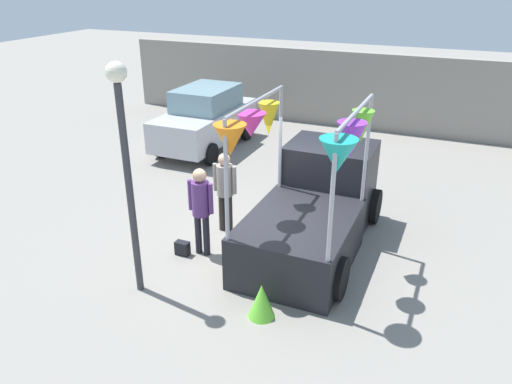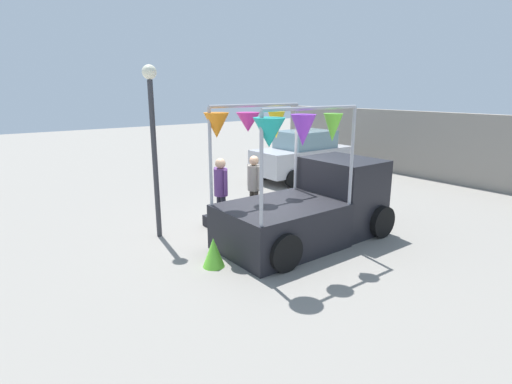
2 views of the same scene
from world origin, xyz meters
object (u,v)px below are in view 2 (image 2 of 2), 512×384
person_customer (221,186)px  handbag (208,221)px  folded_kite_bundle_lime (213,252)px  parked_car (303,155)px  vendor_truck (313,202)px  street_lamp (153,128)px  person_vendor (254,182)px

person_customer → handbag: size_ratio=6.44×
handbag → folded_kite_bundle_lime: 2.46m
folded_kite_bundle_lime → handbag: bearing=152.2°
parked_car → folded_kite_bundle_lime: bearing=-55.5°
vendor_truck → person_customer: vendor_truck is taller
parked_car → person_customer: (3.01, -5.69, 0.15)m
handbag → folded_kite_bundle_lime: (2.17, -1.15, 0.16)m
handbag → street_lamp: bearing=-93.8°
parked_car → folded_kite_bundle_lime: (4.83, -7.03, -0.64)m
parked_car → person_vendor: parked_car is taller
handbag → person_vendor: bearing=74.5°
person_vendor → handbag: size_ratio=6.29×
person_customer → person_vendor: bearing=90.4°
person_customer → folded_kite_bundle_lime: bearing=-36.5°
person_customer → handbag: bearing=-150.3°
person_customer → folded_kite_bundle_lime: person_customer is taller
vendor_truck → handbag: size_ratio=14.95×
parked_car → handbag: parked_car is taller
street_lamp → person_customer: bearing=73.7°
person_customer → folded_kite_bundle_lime: (1.82, -1.35, -0.80)m
person_customer → street_lamp: (-0.44, -1.49, 1.48)m
vendor_truck → handbag: (-2.22, -1.54, -0.75)m
parked_car → handbag: (2.66, -5.89, -0.80)m
parked_car → person_customer: bearing=-62.1°
parked_car → vendor_truck: bearing=-41.7°
parked_car → person_vendor: (3.00, -4.65, 0.13)m
vendor_truck → person_vendor: bearing=-170.7°
vendor_truck → person_customer: (-1.87, -1.34, 0.21)m
parked_car → person_customer: size_ratio=2.22×
person_customer → handbag: (-0.35, -0.20, -0.96)m
vendor_truck → street_lamp: 4.02m
parked_car → person_vendor: bearing=-57.1°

